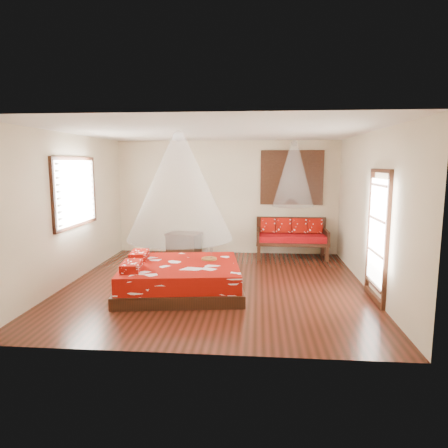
{
  "coord_description": "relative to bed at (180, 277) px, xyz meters",
  "views": [
    {
      "loc": [
        0.77,
        -7.16,
        2.25
      ],
      "look_at": [
        0.16,
        0.0,
        1.15
      ],
      "focal_mm": 32.0,
      "sensor_mm": 36.0,
      "label": 1
    }
  ],
  "objects": [
    {
      "name": "daybed",
      "position": [
        2.18,
        2.81,
        0.27
      ],
      "size": [
        1.68,
        0.75,
        0.94
      ],
      "color": "black",
      "rests_on": "floor"
    },
    {
      "name": "shutter_panel",
      "position": [
        2.18,
        3.15,
        1.65
      ],
      "size": [
        1.52,
        0.06,
        1.32
      ],
      "color": "black",
      "rests_on": "wall_back"
    },
    {
      "name": "glazed_door",
      "position": [
        3.3,
        -0.17,
        0.82
      ],
      "size": [
        0.08,
        1.02,
        2.16
      ],
      "color": "black",
      "rests_on": "floor"
    },
    {
      "name": "window_left",
      "position": [
        -2.12,
        0.63,
        1.45
      ],
      "size": [
        0.1,
        1.74,
        1.34
      ],
      "color": "black",
      "rests_on": "wall_left"
    },
    {
      "name": "room",
      "position": [
        0.59,
        0.43,
        1.15
      ],
      "size": [
        5.54,
        5.54,
        2.84
      ],
      "color": "black",
      "rests_on": "ground"
    },
    {
      "name": "bed",
      "position": [
        0.0,
        0.0,
        0.0
      ],
      "size": [
        2.34,
        2.17,
        0.64
      ],
      "rotation": [
        0.0,
        0.0,
        0.14
      ],
      "color": "black",
      "rests_on": "floor"
    },
    {
      "name": "storage_chest",
      "position": [
        -0.46,
        2.88,
        0.02
      ],
      "size": [
        0.89,
        0.73,
        0.54
      ],
      "rotation": [
        0.0,
        0.0,
        -0.22
      ],
      "color": "black",
      "rests_on": "floor"
    },
    {
      "name": "mosquito_net_main",
      "position": [
        0.02,
        0.0,
        1.6
      ],
      "size": [
        1.82,
        1.82,
        1.8
      ],
      "primitive_type": "cone",
      "color": "white",
      "rests_on": "ceiling"
    },
    {
      "name": "wine_tray",
      "position": [
        0.48,
        0.35,
        0.31
      ],
      "size": [
        0.28,
        0.28,
        0.22
      ],
      "rotation": [
        0.0,
        0.0,
        -0.06
      ],
      "color": "brown",
      "rests_on": "bed"
    },
    {
      "name": "mosquito_net_daybed",
      "position": [
        2.18,
        2.68,
        1.75
      ],
      "size": [
        0.96,
        0.96,
        1.5
      ],
      "primitive_type": "cone",
      "color": "white",
      "rests_on": "ceiling"
    }
  ]
}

